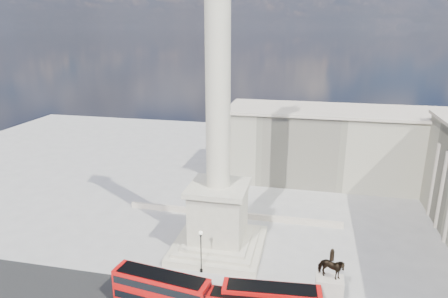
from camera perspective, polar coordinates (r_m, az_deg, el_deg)
name	(u,v)px	position (r m, az deg, el deg)	size (l,w,h in m)	color
ground	(211,265)	(61.90, -1.87, -16.22)	(180.00, 180.00, 0.00)	gray
nelsons_column	(218,172)	(60.40, -0.81, -3.33)	(14.00, 14.00, 49.85)	#B9B29A
balustrade_wall	(232,214)	(75.19, 1.17, -9.33)	(40.00, 0.60, 1.10)	#B8AB99
building_northeast	(340,145)	(93.93, 16.22, 0.50)	(51.00, 17.00, 16.60)	beige
red_bus_a	(162,291)	(52.92, -8.85, -19.45)	(12.64, 4.48, 5.01)	#B40A09
victorian_lamp	(201,248)	(58.44, -3.31, -13.95)	(0.56, 0.56, 6.57)	black
equestrian_statue	(329,289)	(53.67, 14.77, -18.77)	(4.17, 3.12, 8.63)	#B8AB99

